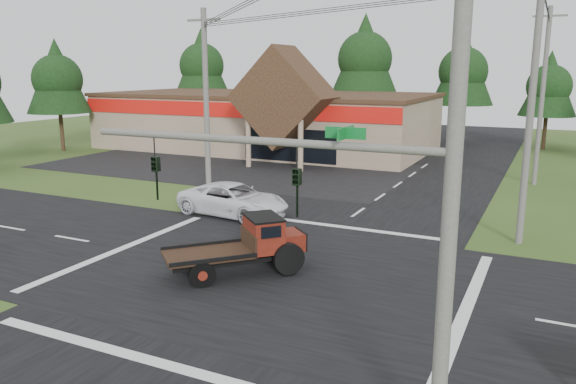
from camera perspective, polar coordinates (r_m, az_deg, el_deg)
The scene contains 18 objects.
ground at distance 20.98m, azimuth -1.75°, elevation -8.31°, with size 120.00×120.00×0.00m, color #314A1A.
road_ns at distance 20.98m, azimuth -1.75°, elevation -8.28°, with size 12.00×120.00×0.02m, color black.
road_ew at distance 20.98m, azimuth -1.75°, elevation -8.28°, with size 120.00×12.00×0.02m, color black.
parking_apron at distance 43.73m, azimuth -6.59°, elevation 2.58°, with size 28.00×14.00×0.02m, color black.
cvs_building at distance 53.30m, azimuth -2.14°, elevation 7.41°, with size 30.40×18.20×9.19m.
traffic_signal_mast at distance 10.84m, azimuth 7.21°, elevation -3.74°, with size 8.12×0.24×7.00m.
utility_pole_nr at distance 10.18m, azimuth 16.41°, elevation 1.81°, with size 2.00×0.30×11.00m.
utility_pole_nw at distance 30.67m, azimuth -8.29°, elevation 8.49°, with size 2.00×0.30×10.50m.
utility_pole_ne at distance 25.47m, azimuth 23.47°, elevation 7.95°, with size 2.00×0.30×11.50m.
utility_pole_n at distance 39.45m, azimuth 24.42°, elevation 8.88°, with size 2.00×0.30×11.20m.
tree_row_a at distance 69.44m, azimuth -8.78°, elevation 12.80°, with size 6.72×6.72×12.12m.
tree_row_b at distance 66.14m, azimuth -0.40°, elevation 11.80°, with size 5.60×5.60×10.10m.
tree_row_c at distance 61.45m, azimuth 7.82°, elevation 13.52°, with size 7.28×7.28×13.13m.
tree_row_d at distance 60.09m, azimuth 17.38°, elevation 11.82°, with size 6.16×6.16×11.11m.
tree_row_e at distance 57.43m, azimuth 25.01°, elevation 9.89°, with size 5.04×5.04×9.09m.
tree_side_w at distance 55.55m, azimuth -22.41°, elevation 10.76°, with size 5.60×5.60×10.10m.
antique_flatbed_truck at distance 20.69m, azimuth -5.21°, elevation -5.49°, with size 1.97×5.16×2.16m, color #54180C, non-canonical shape.
white_pickup at distance 29.05m, azimuth -5.57°, elevation -0.78°, with size 2.72×5.91×1.64m, color white.
Camera 1 is at (9.07, -17.40, 7.42)m, focal length 35.00 mm.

